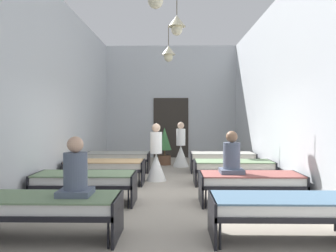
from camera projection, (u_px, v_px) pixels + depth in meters
ground_plane at (168, 195)px, 7.49m from camera, size 5.82×13.68×0.10m
room_shell at (169, 92)px, 8.63m from camera, size 5.62×13.28×4.51m
bed_left_row_0 at (49, 206)px, 4.66m from camera, size 1.90×0.84×0.57m
bed_right_row_0 at (282, 207)px, 4.60m from camera, size 1.90×0.84×0.57m
bed_left_row_1 at (85, 180)px, 6.56m from camera, size 1.90×0.84×0.57m
bed_right_row_1 at (250, 181)px, 6.50m from camera, size 1.90×0.84×0.57m
bed_left_row_2 at (105, 166)px, 8.46m from camera, size 1.90×0.84×0.57m
bed_right_row_2 at (233, 166)px, 8.40m from camera, size 1.90×0.84×0.57m
bed_left_row_3 at (118, 157)px, 10.35m from camera, size 1.90×0.84×0.57m
bed_right_row_3 at (222, 157)px, 10.30m from camera, size 1.90×0.84×0.57m
nurse_near_aisle at (156, 160)px, 8.88m from camera, size 0.52×0.52×1.49m
nurse_mid_aisle at (181, 151)px, 11.39m from camera, size 0.52×0.52×1.49m
patient_seated_primary at (75, 174)px, 4.68m from camera, size 0.44×0.44×0.80m
patient_seated_secondary at (232, 158)px, 6.54m from camera, size 0.44×0.44×0.80m
potted_plant at (165, 144)px, 11.82m from camera, size 0.47×0.47×1.28m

